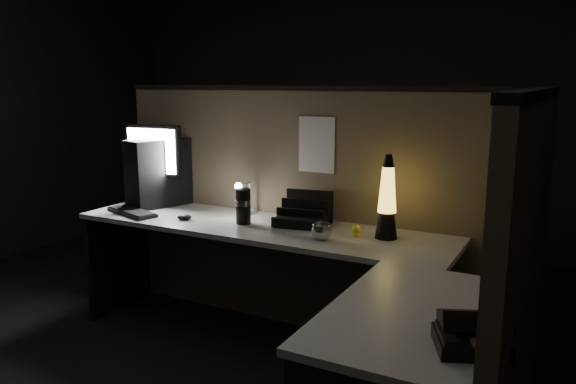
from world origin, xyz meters
The scene contains 16 objects.
room_shell centered at (0.00, 0.00, 1.62)m, with size 6.00×6.00×6.00m.
partition_back centered at (0.00, 0.93, 0.75)m, with size 2.66×0.06×1.50m, color brown.
partition_right centered at (1.33, 0.10, 0.75)m, with size 0.06×1.66×1.50m, color brown.
desk centered at (0.18, 0.25, 0.58)m, with size 2.60×1.60×0.73m.
pc_tower centered at (-1.01, 0.74, 0.95)m, with size 0.19×0.43×0.45m, color black.
monitor centered at (-1.03, 0.71, 1.06)m, with size 0.43×0.18×0.54m.
keyboard centered at (-1.00, 0.46, 0.74)m, with size 0.41×0.14×0.02m, color black.
mouse centered at (-0.61, 0.49, 0.75)m, with size 0.09×0.06×0.03m, color black.
clip_lamp centered at (-0.33, 0.74, 0.86)m, with size 0.04×0.17×0.22m.
organizer centered at (0.08, 0.73, 0.78)m, with size 0.32×0.29×0.22m.
lava_lamp centered at (0.60, 0.68, 0.92)m, with size 0.12×0.12×0.45m.
travel_mug centered at (-0.25, 0.58, 0.83)m, with size 0.09×0.09×0.21m, color black.
steel_mug centered at (0.31, 0.48, 0.77)m, with size 0.11×0.11×0.09m, color #B3B2B9.
figurine centered at (0.45, 0.62, 0.77)m, with size 0.05×0.05×0.05m, color #FFFA28.
pinned_paper centered at (0.08, 0.90, 1.18)m, with size 0.23×0.00×0.33m, color white.
desk_phone centered at (1.24, -0.41, 0.78)m, with size 0.27×0.27×0.13m.
Camera 1 is at (1.50, -2.12, 1.56)m, focal length 35.00 mm.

